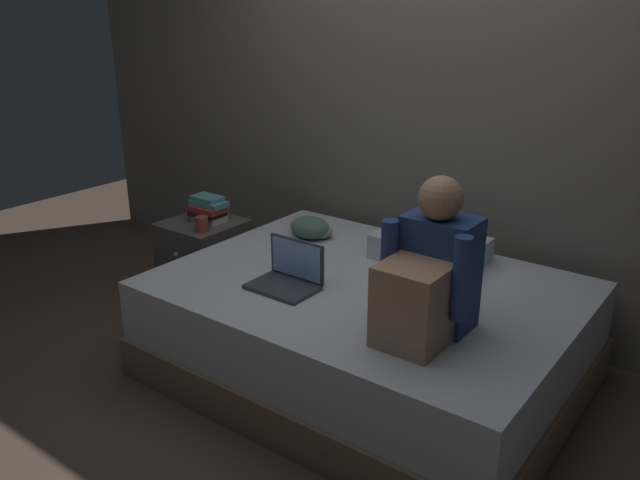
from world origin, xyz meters
name	(u,v)px	position (x,y,z in m)	size (l,w,h in m)	color
ground_plane	(299,387)	(0.00, 0.00, 0.00)	(8.00, 8.00, 0.00)	#47382D
wall_back	(428,87)	(0.00, 1.20, 1.35)	(5.60, 0.10, 2.70)	slate
bed	(366,330)	(0.20, 0.30, 0.26)	(2.00, 1.50, 0.52)	#7A6047
nightstand	(205,262)	(-1.10, 0.43, 0.27)	(0.44, 0.46, 0.53)	#474442
person_sitting	(429,277)	(0.66, 0.02, 0.77)	(0.39, 0.44, 0.66)	navy
laptop	(288,276)	(-0.08, 0.04, 0.57)	(0.32, 0.23, 0.22)	#333842
pillow	(430,248)	(0.30, 0.75, 0.58)	(0.56, 0.36, 0.13)	silver
book_stack	(208,209)	(-1.08, 0.47, 0.61)	(0.23, 0.15, 0.16)	beige
mug	(202,224)	(-0.97, 0.31, 0.58)	(0.08, 0.08, 0.09)	#933833
clothes_pile	(310,227)	(-0.43, 0.66, 0.57)	(0.29, 0.22, 0.13)	gray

